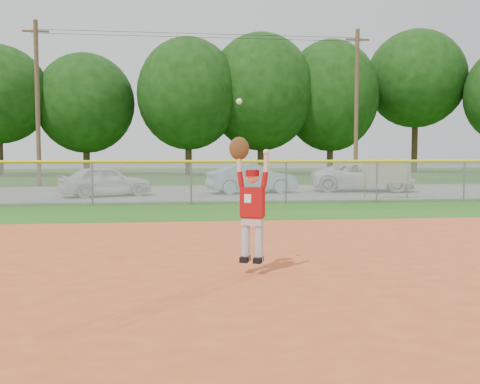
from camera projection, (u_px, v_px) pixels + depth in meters
name	position (u px, v px, depth m)	size (l,w,h in m)	color
ground	(209.00, 263.00, 8.58)	(120.00, 120.00, 0.00)	#235613
clay_infield	(226.00, 318.00, 5.61)	(24.00, 16.00, 0.04)	#BA4B21
parking_strip	(188.00, 192.00, 24.43)	(44.00, 10.00, 0.03)	gray
car_white_a	(105.00, 181.00, 21.87)	(1.49, 3.69, 1.26)	white
car_blue	(252.00, 178.00, 23.70)	(1.38, 3.95, 1.30)	#92BFDA
car_white_b	(363.00, 177.00, 24.81)	(2.20, 4.76, 1.32)	white
sponsor_sign	(386.00, 171.00, 20.86)	(1.84, 0.35, 1.65)	gray
outfield_fence	(191.00, 179.00, 18.42)	(40.06, 0.10, 1.55)	gray
power_lines	(203.00, 103.00, 30.16)	(19.40, 0.24, 9.00)	#4C3823
tree_line	(193.00, 87.00, 45.71)	(62.37, 13.00, 14.43)	#422D1C
ballplayer	(250.00, 200.00, 7.59)	(0.58, 0.39, 2.32)	silver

